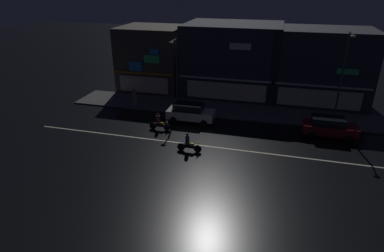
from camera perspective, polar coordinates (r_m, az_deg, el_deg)
name	(u,v)px	position (r m, az deg, el deg)	size (l,w,h in m)	color
ground_plane	(203,146)	(25.71, 2.00, -3.48)	(140.00, 140.00, 0.00)	black
lane_divider_stripe	(203,146)	(25.71, 2.00, -3.47)	(29.12, 0.16, 0.01)	beige
sidewalk_far	(221,109)	(32.85, 5.17, 2.90)	(30.65, 4.33, 0.14)	#4C4C4F
storefront_left_block	(153,58)	(39.22, -6.81, 11.69)	(7.09, 6.54, 7.17)	#4C443A
storefront_center_block	(320,66)	(36.78, 21.40, 9.70)	(9.75, 6.58, 7.56)	#2D333D
storefront_right_block	(232,59)	(37.56, 7.07, 11.55)	(10.36, 8.04, 7.71)	#2D333D
streetlamp_west	(176,68)	(32.01, -2.84, 10.11)	(0.44, 1.64, 6.81)	#47494C
streetlamp_mid	(343,71)	(31.37, 24.92, 8.68)	(0.44, 1.64, 7.88)	#47494C
pedestrian_on_sidewalk	(135,97)	(34.16, -9.96, 5.06)	(0.40, 0.40, 1.80)	gray
parked_car_near_kerb	(190,112)	(29.86, -0.30, 2.42)	(4.30, 1.98, 1.67)	silver
parked_car_trailing	(329,127)	(29.20, 22.83, -0.08)	(4.30, 1.98, 1.67)	maroon
motorcycle_lead	(159,123)	(28.30, -5.75, 0.52)	(1.90, 0.60, 1.52)	black
motorcycle_following	(189,144)	(24.62, -0.59, -3.13)	(1.90, 0.60, 1.52)	black
traffic_cone	(194,117)	(30.30, 0.35, 1.54)	(0.36, 0.36, 0.55)	orange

